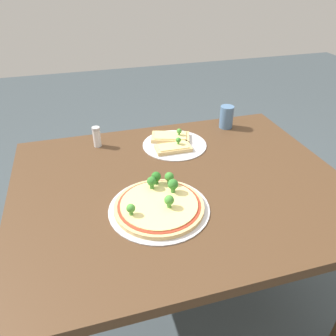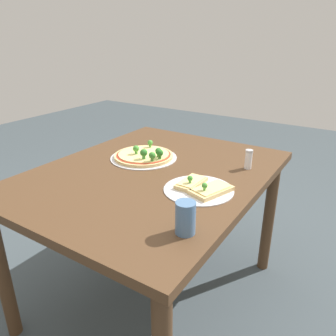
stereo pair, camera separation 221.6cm
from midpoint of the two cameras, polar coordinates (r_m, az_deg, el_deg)
ground_plane at (r=1.40m, az=-29.98°, el=-55.46°), size 8.00×8.00×0.00m
dining_table at (r=0.82m, az=-48.76°, el=-49.87°), size 1.19×0.94×0.71m
pizza_tray_whole at (r=0.79m, az=-70.44°, el=-51.22°), size 0.33×0.33×0.07m
pizza_tray_slice at (r=0.78m, az=-38.39°, el=-30.04°), size 0.28×0.28×0.05m
drinking_cup at (r=0.72m, az=-14.23°, el=-21.21°), size 0.06×0.06×0.11m
condiment_shaker at (r=0.97m, az=-56.08°, el=-22.38°), size 0.03×0.03×0.09m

